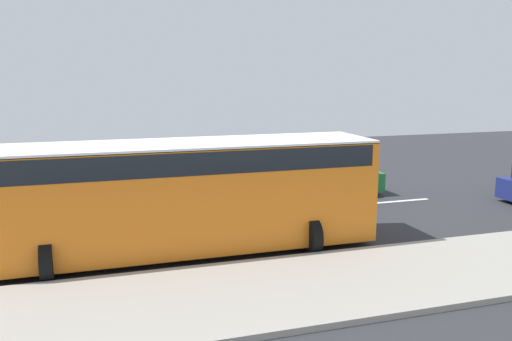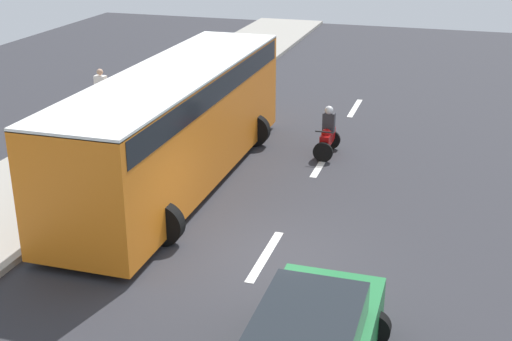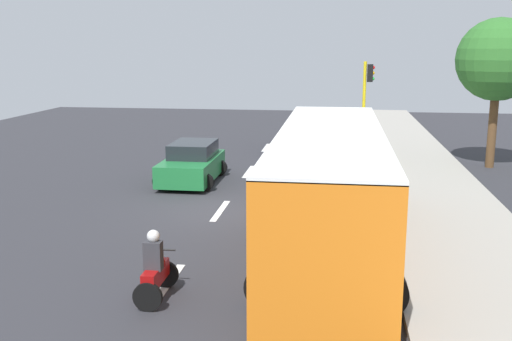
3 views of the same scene
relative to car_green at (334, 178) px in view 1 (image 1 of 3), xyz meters
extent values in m
cube|color=#2D2D33|center=(1.89, -3.90, -0.76)|extent=(40.00, 60.00, 0.10)
cube|color=#9E998E|center=(8.89, -3.90, -0.64)|extent=(4.00, 60.00, 0.15)
cube|color=white|center=(1.89, -9.90, -0.70)|extent=(0.20, 2.40, 0.01)
cube|color=white|center=(1.89, -3.90, -0.70)|extent=(0.20, 2.40, 0.01)
cube|color=white|center=(1.89, 2.10, -0.70)|extent=(0.20, 2.40, 0.01)
cube|color=#1E7238|center=(0.00, -0.08, -0.15)|extent=(1.85, 3.97, 0.80)
cube|color=#1E2328|center=(0.00, 0.24, 0.53)|extent=(1.56, 2.22, 0.56)
cylinder|color=black|center=(0.82, -1.38, -0.39)|extent=(0.64, 0.22, 0.64)
cylinder|color=black|center=(-0.82, -1.38, -0.39)|extent=(0.64, 0.22, 0.64)
cylinder|color=black|center=(0.82, 1.23, -0.39)|extent=(0.64, 0.22, 0.64)
cylinder|color=black|center=(-0.82, 1.23, -0.39)|extent=(0.64, 0.22, 0.64)
cylinder|color=black|center=(3.02, 6.42, -0.39)|extent=(0.64, 0.22, 0.64)
cube|color=orange|center=(5.37, -7.32, 0.94)|extent=(2.50, 11.00, 2.90)
cube|color=black|center=(5.37, -7.32, 2.04)|extent=(2.52, 10.56, 0.60)
cube|color=white|center=(5.37, -7.32, 2.41)|extent=(2.50, 11.00, 0.08)
cylinder|color=black|center=(4.27, -3.80, -0.21)|extent=(1.00, 0.30, 1.00)
cylinder|color=black|center=(6.47, -3.80, -0.21)|extent=(1.00, 0.30, 1.00)
cylinder|color=black|center=(4.27, -10.84, -0.21)|extent=(1.00, 0.30, 1.00)
cylinder|color=black|center=(6.47, -10.84, -0.21)|extent=(1.00, 0.30, 1.00)
cylinder|color=black|center=(1.89, -10.03, -0.41)|extent=(0.60, 0.10, 0.60)
cylinder|color=black|center=(1.89, -11.23, -0.41)|extent=(0.60, 0.10, 0.60)
cube|color=#990C0C|center=(1.89, -10.68, -0.16)|extent=(0.28, 1.10, 0.36)
sphere|color=#990C0C|center=(1.89, -10.48, 0.02)|extent=(0.32, 0.32, 0.32)
cylinder|color=black|center=(1.89, -10.13, 0.19)|extent=(0.55, 0.04, 0.04)
cube|color=#333338|center=(1.89, -10.78, 0.29)|extent=(0.36, 0.24, 0.60)
sphere|color=silver|center=(1.89, -10.73, 0.69)|extent=(0.26, 0.26, 0.26)
camera|label=1|loc=(19.77, -9.64, 4.32)|focal=37.10mm
camera|label=2|loc=(-1.87, 9.12, 6.67)|focal=48.81mm
camera|label=3|loc=(5.52, -21.75, 4.47)|focal=41.45mm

